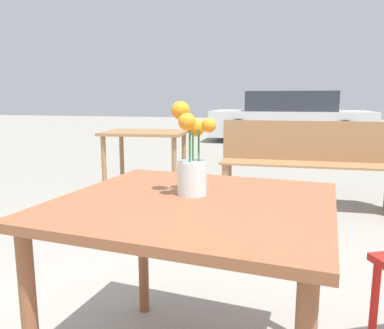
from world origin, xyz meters
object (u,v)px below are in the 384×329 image
Objects in this scene: parked_car at (289,118)px; table_back at (146,142)px; bench_near at (307,160)px; flower_vase at (192,162)px; table_front at (194,225)px.

table_back is at bearing -103.75° from parked_car.
table_back is (-1.68, -0.06, 0.14)m from bench_near.
bench_near is 1.84× the size of table_back.
table_front is at bearing -67.29° from flower_vase.
bench_near reaches higher than table_front.
flower_vase is at bearing -91.97° from parked_car.
table_front is 2.81m from table_back.
table_back is 0.24× the size of parked_car.
flower_vase is 0.37× the size of table_back.
parked_car reaches higher than bench_near.
parked_car is (0.29, 8.46, -0.24)m from flower_vase.
bench_near is at bearing 78.72° from flower_vase.
flower_vase reaches higher than bench_near.
flower_vase is at bearing -101.28° from bench_near.
parked_car is at bearing 92.08° from bench_near.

